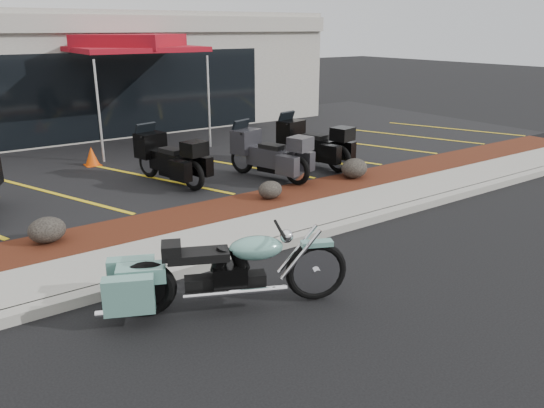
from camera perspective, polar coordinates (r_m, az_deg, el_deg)
ground at (r=8.14m, az=3.42°, el=-7.04°), size 90.00×90.00×0.00m
curb at (r=8.77m, az=-0.22°, el=-4.53°), size 24.00×0.25×0.15m
sidewalk at (r=9.31m, az=-2.68°, el=-3.14°), size 24.00×1.20×0.15m
mulch_bed at (r=10.28m, az=-6.27°, el=-1.08°), size 24.00×1.20×0.16m
upper_lot at (r=15.07m, az=-16.31°, el=4.59°), size 26.00×9.60×0.15m
dealership_building at (r=20.77m, az=-22.70°, el=12.99°), size 18.00×8.16×4.00m
boulder_left at (r=9.37m, az=-23.05°, el=-2.59°), size 0.60×0.50×0.42m
boulder_mid at (r=10.84m, az=-0.19°, el=1.54°), size 0.51×0.43×0.36m
boulder_right at (r=12.48m, az=8.84°, el=3.83°), size 0.65×0.54×0.46m
hero_cruiser at (r=7.07m, az=4.79°, el=-6.30°), size 3.17×2.01×1.10m
touring_black_mid at (r=12.65m, az=-13.24°, el=5.63°), size 1.33×2.34×1.28m
touring_grey at (r=12.69m, az=-3.27°, el=6.16°), size 1.47×2.38×1.30m
touring_black_rear at (r=13.81m, az=1.61°, el=7.24°), size 1.37×2.40×1.32m
traffic_cone at (r=14.27m, az=-18.82°, el=4.89°), size 0.41×0.41×0.48m
popup_canopy at (r=16.25m, az=-14.94°, el=16.22°), size 3.53×3.53×3.16m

